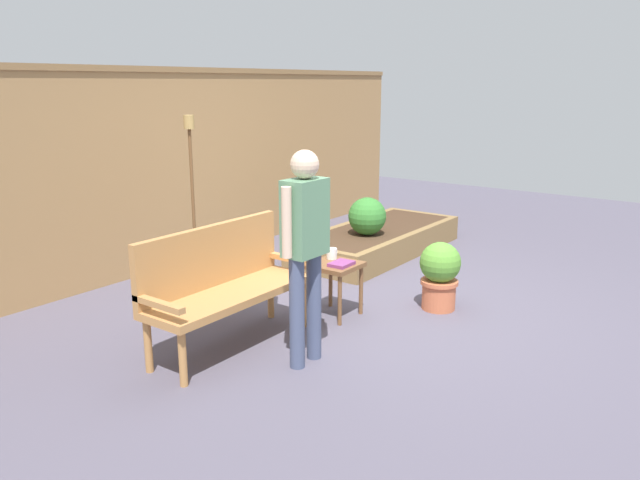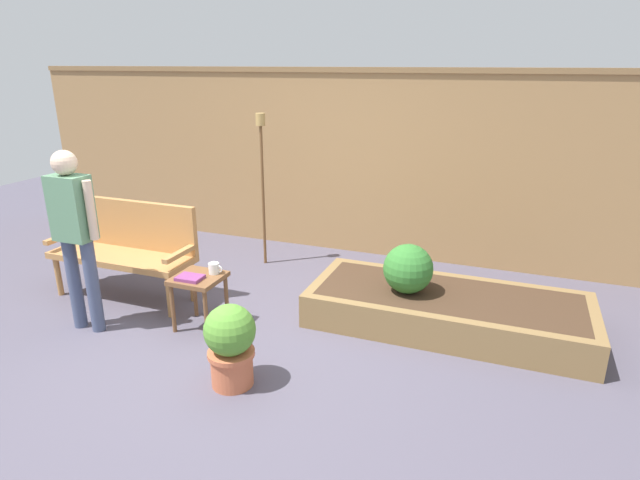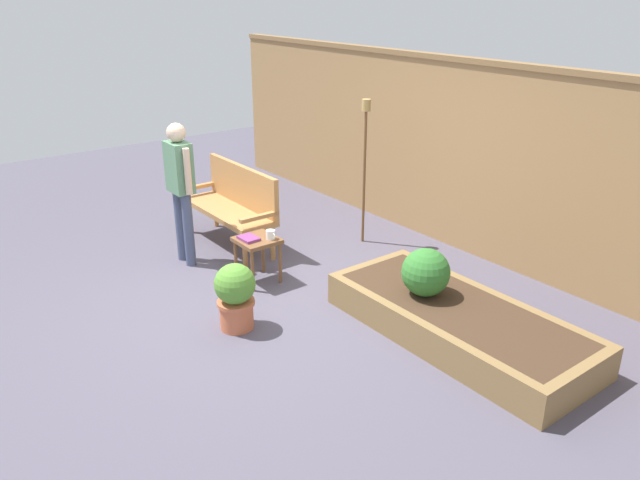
% 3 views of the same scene
% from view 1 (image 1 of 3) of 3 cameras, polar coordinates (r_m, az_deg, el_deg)
% --- Properties ---
extents(ground_plane, '(14.00, 14.00, 0.00)m').
position_cam_1_polar(ground_plane, '(5.74, 5.44, -6.22)').
color(ground_plane, '#514C5B').
extents(fence_back, '(8.40, 0.14, 2.16)m').
position_cam_1_polar(fence_back, '(7.12, -12.66, 6.59)').
color(fence_back, '#A37A4C').
rests_on(fence_back, ground_plane).
extents(garden_bench, '(1.44, 0.48, 0.94)m').
position_cam_1_polar(garden_bench, '(4.83, -8.99, -3.47)').
color(garden_bench, '#B77F47').
rests_on(garden_bench, ground_plane).
extents(side_table, '(0.40, 0.40, 0.48)m').
position_cam_1_polar(side_table, '(5.42, 1.39, -2.97)').
color(side_table, brown).
rests_on(side_table, ground_plane).
extents(cup_on_table, '(0.13, 0.09, 0.09)m').
position_cam_1_polar(cup_on_table, '(5.52, 1.11, -1.24)').
color(cup_on_table, white).
rests_on(cup_on_table, side_table).
extents(book_on_table, '(0.22, 0.16, 0.03)m').
position_cam_1_polar(book_on_table, '(5.33, 1.98, -2.19)').
color(book_on_table, '#7F3875').
rests_on(book_on_table, side_table).
extents(potted_boxwood, '(0.37, 0.37, 0.62)m').
position_cam_1_polar(potted_boxwood, '(5.70, 10.91, -3.01)').
color(potted_boxwood, '#C66642').
rests_on(potted_boxwood, ground_plane).
extents(raised_planter_bed, '(2.40, 1.00, 0.30)m').
position_cam_1_polar(raised_planter_bed, '(7.52, 5.25, -0.03)').
color(raised_planter_bed, olive).
rests_on(raised_planter_bed, ground_plane).
extents(shrub_near_bench, '(0.43, 0.43, 0.43)m').
position_cam_1_polar(shrub_near_bench, '(7.11, 4.34, 2.18)').
color(shrub_near_bench, brown).
rests_on(shrub_near_bench, raised_planter_bed).
extents(tiki_torch, '(0.10, 0.10, 1.70)m').
position_cam_1_polar(tiki_torch, '(6.16, -11.69, 6.17)').
color(tiki_torch, brown).
rests_on(tiki_torch, ground_plane).
extents(person_by_bench, '(0.47, 0.20, 1.56)m').
position_cam_1_polar(person_by_bench, '(4.36, -1.37, 0.06)').
color(person_by_bench, '#475170').
rests_on(person_by_bench, ground_plane).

